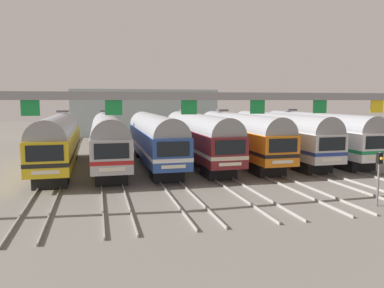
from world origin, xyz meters
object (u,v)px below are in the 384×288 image
(commuter_train_maroon, at_px, (198,136))
(commuter_train_silver, at_px, (278,134))
(commuter_train_orange, at_px, (239,135))
(commuter_train_white, at_px, (314,133))
(commuter_train_yellow, at_px, (59,139))
(catenary_gantry, at_px, (257,110))
(yard_signal_mast, at_px, (379,169))
(commuter_train_blue, at_px, (154,137))
(commuter_train_stainless, at_px, (108,138))

(commuter_train_maroon, relative_size, commuter_train_silver, 1.00)
(commuter_train_orange, distance_m, commuter_train_white, 8.29)
(commuter_train_yellow, distance_m, catenary_gantry, 18.55)
(commuter_train_orange, relative_size, yard_signal_mast, 5.78)
(commuter_train_maroon, xyz_separation_m, commuter_train_silver, (8.29, -0.00, -0.00))
(commuter_train_orange, bearing_deg, commuter_train_yellow, 180.00)
(commuter_train_maroon, bearing_deg, commuter_train_orange, 0.00)
(commuter_train_white, bearing_deg, commuter_train_yellow, 180.00)
(commuter_train_blue, relative_size, yard_signal_mast, 5.78)
(commuter_train_blue, distance_m, yard_signal_mast, 19.37)
(commuter_train_orange, bearing_deg, commuter_train_silver, -0.06)
(commuter_train_stainless, distance_m, commuter_train_white, 20.71)
(commuter_train_blue, distance_m, commuter_train_orange, 8.29)
(commuter_train_white, distance_m, catenary_gantry, 18.55)
(commuter_train_maroon, distance_m, commuter_train_white, 12.43)
(commuter_train_blue, bearing_deg, catenary_gantry, -72.93)
(commuter_train_maroon, distance_m, catenary_gantry, 13.78)
(commuter_train_yellow, xyz_separation_m, commuter_train_orange, (16.57, 0.00, 0.00))
(commuter_train_silver, bearing_deg, commuter_train_orange, 179.94)
(commuter_train_white, xyz_separation_m, catenary_gantry, (-12.43, -13.50, 2.75))
(commuter_train_silver, bearing_deg, catenary_gantry, -121.55)
(commuter_train_yellow, distance_m, commuter_train_silver, 20.71)
(commuter_train_yellow, height_order, catenary_gantry, catenary_gantry)
(commuter_train_maroon, bearing_deg, yard_signal_mast, -69.21)
(commuter_train_maroon, height_order, catenary_gantry, catenary_gantry)
(commuter_train_stainless, xyz_separation_m, commuter_train_white, (20.71, 0.00, 0.00))
(yard_signal_mast, bearing_deg, catenary_gantry, 155.20)
(commuter_train_maroon, height_order, commuter_train_white, same)
(commuter_train_maroon, bearing_deg, catenary_gantry, -90.00)
(commuter_train_blue, distance_m, catenary_gantry, 14.38)
(commuter_train_blue, xyz_separation_m, commuter_train_white, (16.57, 0.00, 0.00))
(commuter_train_orange, relative_size, commuter_train_silver, 1.00)
(commuter_train_maroon, xyz_separation_m, yard_signal_mast, (6.21, -16.37, -0.51))
(commuter_train_stainless, bearing_deg, commuter_train_maroon, 0.00)
(commuter_train_yellow, relative_size, yard_signal_mast, 5.78)
(catenary_gantry, bearing_deg, commuter_train_white, 47.37)
(catenary_gantry, height_order, yard_signal_mast, catenary_gantry)
(yard_signal_mast, bearing_deg, commuter_train_silver, 82.79)
(yard_signal_mast, bearing_deg, commuter_train_orange, 97.21)
(commuter_train_silver, relative_size, yard_signal_mast, 5.78)
(commuter_train_white, relative_size, yard_signal_mast, 5.78)
(commuter_train_stainless, distance_m, commuter_train_blue, 4.14)
(catenary_gantry, bearing_deg, yard_signal_mast, -24.80)
(commuter_train_blue, xyz_separation_m, commuter_train_orange, (8.29, 0.00, 0.00))
(commuter_train_white, bearing_deg, commuter_train_stainless, 180.00)
(commuter_train_orange, bearing_deg, yard_signal_mast, -82.79)
(commuter_train_blue, height_order, commuter_train_orange, commuter_train_orange)
(commuter_train_stainless, bearing_deg, commuter_train_orange, 0.00)
(commuter_train_stainless, relative_size, yard_signal_mast, 5.78)
(commuter_train_blue, height_order, commuter_train_white, commuter_train_white)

